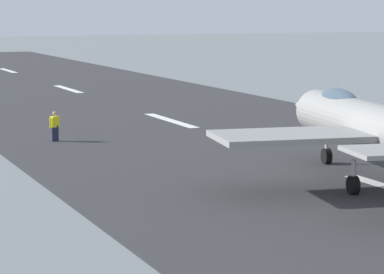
# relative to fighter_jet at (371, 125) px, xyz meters

# --- Properties ---
(fighter_jet) EXTENTS (17.49, 14.38, 5.69)m
(fighter_jet) POSITION_rel_fighter_jet_xyz_m (0.00, 0.00, 0.00)
(fighter_jet) COLOR gray
(fighter_jet) RESTS_ON ground
(crew_person) EXTENTS (0.45, 0.64, 1.69)m
(crew_person) POSITION_rel_fighter_jet_xyz_m (16.83, 9.15, -1.64)
(crew_person) COLOR #1E2338
(crew_person) RESTS_ON ground
(marker_cone_far) EXTENTS (0.44, 0.44, 0.55)m
(marker_cone_far) POSITION_rel_fighter_jet_xyz_m (21.04, -13.35, -2.21)
(marker_cone_far) COLOR orange
(marker_cone_far) RESTS_ON ground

